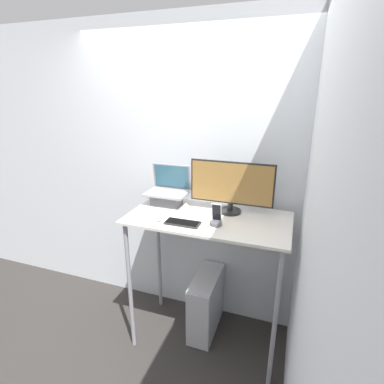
{
  "coord_description": "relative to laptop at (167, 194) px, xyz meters",
  "views": [
    {
      "loc": [
        0.56,
        -1.65,
        2.03
      ],
      "look_at": [
        -0.13,
        0.31,
        1.32
      ],
      "focal_mm": 28.0,
      "sensor_mm": 36.0,
      "label": 1
    }
  ],
  "objects": [
    {
      "name": "keyboard",
      "position": [
        0.25,
        -0.32,
        -0.08
      ],
      "size": [
        0.25,
        0.11,
        0.02
      ],
      "color": "black",
      "rests_on": "desk"
    },
    {
      "name": "laptop",
      "position": [
        0.0,
        0.0,
        0.0
      ],
      "size": [
        0.33,
        0.24,
        0.32
      ],
      "color": "#4C4C51",
      "rests_on": "desk"
    },
    {
      "name": "wall_back",
      "position": [
        0.39,
        0.26,
        0.08
      ],
      "size": [
        6.0,
        0.05,
        2.6
      ],
      "color": "silver",
      "rests_on": "ground_plane"
    },
    {
      "name": "wall_side_right",
      "position": [
        1.07,
        -0.45,
        0.08
      ],
      "size": [
        0.05,
        6.0,
        2.6
      ],
      "color": "silver",
      "rests_on": "ground_plane"
    },
    {
      "name": "desk",
      "position": [
        0.39,
        -0.14,
        -0.24
      ],
      "size": [
        1.2,
        0.62,
        1.14
      ],
      "color": "beige",
      "rests_on": "ground_plane"
    },
    {
      "name": "ground_plane",
      "position": [
        0.39,
        -0.45,
        -1.22
      ],
      "size": [
        12.0,
        12.0,
        0.0
      ],
      "primitive_type": "plane",
      "color": "#2D2B28"
    },
    {
      "name": "monitor",
      "position": [
        0.52,
        0.0,
        0.12
      ],
      "size": [
        0.63,
        0.17,
        0.4
      ],
      "color": "black",
      "rests_on": "desk"
    },
    {
      "name": "cell_phone",
      "position": [
        0.48,
        -0.26,
        -0.05
      ],
      "size": [
        0.08,
        0.08,
        0.16
      ],
      "color": "#4C4C51",
      "rests_on": "desk"
    },
    {
      "name": "mouse",
      "position": [
        0.08,
        -0.33,
        -0.07
      ],
      "size": [
        0.03,
        0.06,
        0.02
      ],
      "color": "#99999E",
      "rests_on": "desk"
    },
    {
      "name": "computer_tower",
      "position": [
        0.35,
        -0.03,
        -0.96
      ],
      "size": [
        0.19,
        0.5,
        0.53
      ],
      "color": "silver",
      "rests_on": "ground_plane"
    }
  ]
}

